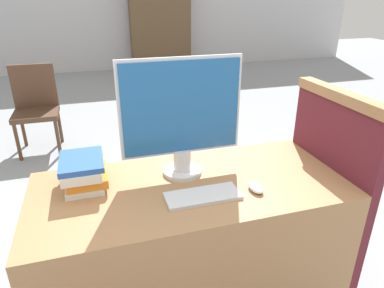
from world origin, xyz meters
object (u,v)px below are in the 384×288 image
monitor (182,116)px  keyboard (203,196)px  book_stack (84,172)px  mouse (256,187)px  far_chair (36,104)px

monitor → keyboard: monitor is taller
monitor → book_stack: monitor is taller
keyboard → book_stack: (-0.48, 0.24, 0.06)m
monitor → book_stack: 0.50m
monitor → mouse: (0.27, -0.25, -0.28)m
keyboard → mouse: (0.24, -0.01, 0.01)m
monitor → keyboard: bearing=-84.0°
keyboard → monitor: bearing=96.0°
mouse → far_chair: bearing=115.1°
monitor → book_stack: bearing=179.2°
mouse → keyboard: bearing=176.8°
monitor → mouse: monitor is taller
keyboard → far_chair: far_chair is taller
monitor → book_stack: size_ratio=2.29×
mouse → monitor: bearing=136.7°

